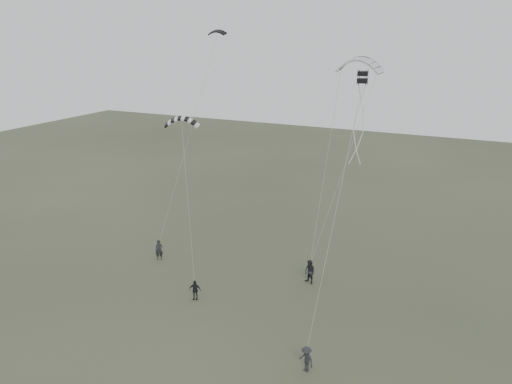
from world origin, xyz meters
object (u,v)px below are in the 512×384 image
at_px(kite_dark_small, 217,31).
at_px(kite_pale_large, 359,59).
at_px(flyer_right, 310,272).
at_px(flyer_far, 306,359).
at_px(kite_striped, 181,118).
at_px(flyer_center, 195,290).
at_px(flyer_left, 159,250).
at_px(kite_box, 363,77).

distance_m(kite_dark_small, kite_pale_large, 12.17).
xyz_separation_m(flyer_right, flyer_far, (3.30, -10.05, -0.17)).
relative_size(flyer_right, kite_pale_large, 0.49).
distance_m(flyer_far, kite_striped, 20.31).
bearing_deg(flyer_center, flyer_left, 128.43).
height_order(flyer_right, kite_box, kite_box).
xyz_separation_m(flyer_far, kite_dark_small, (-14.13, 15.61, 17.84)).
bearing_deg(flyer_center, kite_box, 4.12).
height_order(flyer_center, kite_pale_large, kite_pale_large).
height_order(flyer_center, kite_box, kite_box).
height_order(kite_dark_small, kite_striped, kite_dark_small).
xyz_separation_m(flyer_left, flyer_center, (6.28, -4.41, -0.14)).
bearing_deg(flyer_left, flyer_far, -61.03).
bearing_deg(kite_striped, flyer_center, -75.27).
bearing_deg(flyer_center, kite_dark_small, 93.24).
height_order(flyer_right, flyer_center, flyer_right).
distance_m(kite_pale_large, kite_box, 9.69).
relative_size(kite_dark_small, kite_pale_large, 0.41).
height_order(kite_striped, kite_box, kite_box).
bearing_deg(kite_pale_large, kite_striped, -134.10).
height_order(flyer_far, kite_dark_small, kite_dark_small).
bearing_deg(kite_box, flyer_left, 170.31).
xyz_separation_m(flyer_far, kite_striped, (-13.95, 9.37, 11.40)).
distance_m(kite_striped, kite_box, 14.77).
distance_m(flyer_far, kite_dark_small, 27.59).
xyz_separation_m(flyer_center, kite_striped, (-3.91, 5.16, 11.44)).
relative_size(flyer_far, kite_pale_large, 0.40).
relative_size(flyer_right, kite_dark_small, 1.18).
relative_size(kite_dark_small, kite_box, 2.29).
bearing_deg(kite_striped, kite_box, -27.58).
xyz_separation_m(flyer_far, kite_box, (0.28, 8.09, 15.12)).
relative_size(flyer_left, flyer_right, 0.93).
height_order(kite_pale_large, kite_box, kite_pale_large).
relative_size(flyer_right, kite_box, 2.70).
height_order(flyer_center, flyer_far, flyer_far).
height_order(kite_dark_small, kite_pale_large, kite_dark_small).
xyz_separation_m(kite_dark_small, kite_striped, (0.18, -6.24, -6.44)).
distance_m(flyer_left, kite_pale_large, 22.77).
relative_size(flyer_center, flyer_far, 0.95).
bearing_deg(kite_pale_large, flyer_right, -86.62).
bearing_deg(kite_box, kite_striped, 166.99).
xyz_separation_m(flyer_left, flyer_far, (16.31, -8.62, -0.10)).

